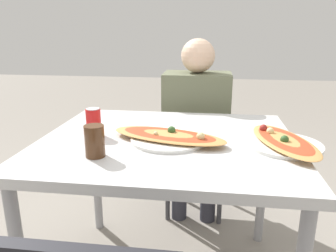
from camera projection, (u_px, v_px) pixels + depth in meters
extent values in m
cube|color=silver|center=(167.00, 143.00, 1.45)|extent=(1.11, 0.94, 0.04)
cylinder|color=#99999E|center=(96.00, 175.00, 2.01)|extent=(0.05, 0.05, 0.73)
cylinder|color=#99999E|center=(263.00, 185.00, 1.89)|extent=(0.05, 0.05, 0.73)
cube|color=black|center=(196.00, 148.00, 2.21)|extent=(0.40, 0.40, 0.04)
cube|color=black|center=(198.00, 109.00, 2.32)|extent=(0.38, 0.03, 0.41)
cylinder|color=#38383D|center=(220.00, 193.00, 2.10)|extent=(0.03, 0.03, 0.44)
cylinder|color=#38383D|center=(168.00, 190.00, 2.14)|extent=(0.03, 0.03, 0.44)
cylinder|color=#38383D|center=(219.00, 171.00, 2.42)|extent=(0.03, 0.03, 0.44)
cylinder|color=#38383D|center=(174.00, 169.00, 2.46)|extent=(0.03, 0.03, 0.44)
cylinder|color=#2D2D38|center=(208.00, 187.00, 2.13)|extent=(0.10, 0.10, 0.48)
cylinder|color=#2D2D38|center=(180.00, 186.00, 2.16)|extent=(0.10, 0.10, 0.48)
cube|color=#60664C|center=(197.00, 111.00, 2.11)|extent=(0.42, 0.27, 0.49)
sphere|color=beige|center=(198.00, 56.00, 2.01)|extent=(0.21, 0.21, 0.21)
cylinder|color=white|center=(168.00, 139.00, 1.41)|extent=(0.32, 0.32, 0.01)
ellipsoid|color=tan|center=(168.00, 135.00, 1.40)|extent=(0.55, 0.33, 0.02)
ellipsoid|color=#B24223|center=(168.00, 134.00, 1.40)|extent=(0.45, 0.27, 0.01)
sphere|color=beige|center=(201.00, 136.00, 1.34)|extent=(0.04, 0.04, 0.04)
sphere|color=#335928|center=(172.00, 130.00, 1.42)|extent=(0.04, 0.04, 0.04)
sphere|color=beige|center=(156.00, 134.00, 1.39)|extent=(0.02, 0.02, 0.02)
cylinder|color=red|center=(93.00, 122.00, 1.46)|extent=(0.07, 0.07, 0.12)
cylinder|color=silver|center=(93.00, 109.00, 1.45)|extent=(0.06, 0.06, 0.00)
cylinder|color=#4C2D19|center=(95.00, 141.00, 1.22)|extent=(0.07, 0.07, 0.12)
cylinder|color=white|center=(284.00, 145.00, 1.34)|extent=(0.31, 0.31, 0.01)
ellipsoid|color=tan|center=(284.00, 141.00, 1.34)|extent=(0.31, 0.49, 0.02)
ellipsoid|color=#B24223|center=(284.00, 139.00, 1.34)|extent=(0.25, 0.40, 0.01)
sphere|color=#335928|center=(284.00, 139.00, 1.31)|extent=(0.03, 0.03, 0.03)
sphere|color=beige|center=(270.00, 131.00, 1.41)|extent=(0.03, 0.03, 0.03)
sphere|color=maroon|center=(263.00, 128.00, 1.45)|extent=(0.03, 0.03, 0.03)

